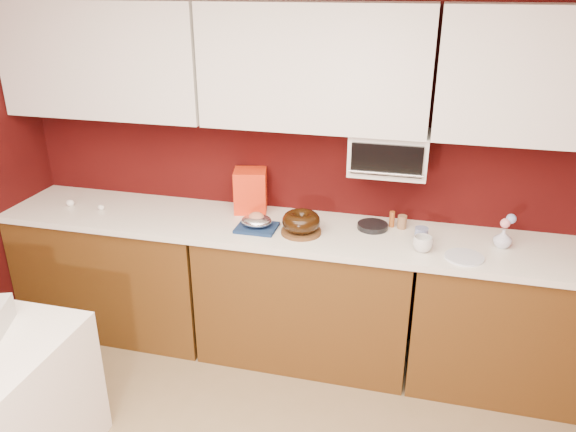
% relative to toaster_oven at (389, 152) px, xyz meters
% --- Properties ---
extents(wall_back, '(4.00, 0.02, 2.50)m').
position_rel_toaster_oven_xyz_m(wall_back, '(-0.45, 0.15, -0.12)').
color(wall_back, '#380807').
rests_on(wall_back, floor).
extents(base_cabinet_left, '(1.31, 0.58, 0.86)m').
position_rel_toaster_oven_xyz_m(base_cabinet_left, '(-1.78, -0.17, -0.95)').
color(base_cabinet_left, '#553311').
rests_on(base_cabinet_left, floor).
extents(base_cabinet_center, '(1.31, 0.58, 0.86)m').
position_rel_toaster_oven_xyz_m(base_cabinet_center, '(-0.45, -0.17, -0.95)').
color(base_cabinet_center, '#553311').
rests_on(base_cabinet_center, floor).
extents(base_cabinet_right, '(1.31, 0.58, 0.86)m').
position_rel_toaster_oven_xyz_m(base_cabinet_right, '(0.88, -0.17, -0.95)').
color(base_cabinet_right, '#553311').
rests_on(base_cabinet_right, floor).
extents(countertop, '(4.00, 0.62, 0.04)m').
position_rel_toaster_oven_xyz_m(countertop, '(-0.45, -0.17, -0.49)').
color(countertop, white).
rests_on(countertop, base_cabinet_center).
extents(upper_cabinet_left, '(1.31, 0.33, 0.70)m').
position_rel_toaster_oven_xyz_m(upper_cabinet_left, '(-1.78, -0.02, 0.48)').
color(upper_cabinet_left, white).
rests_on(upper_cabinet_left, wall_back).
extents(upper_cabinet_center, '(1.31, 0.33, 0.70)m').
position_rel_toaster_oven_xyz_m(upper_cabinet_center, '(-0.45, -0.02, 0.48)').
color(upper_cabinet_center, white).
rests_on(upper_cabinet_center, wall_back).
extents(upper_cabinet_right, '(1.31, 0.33, 0.70)m').
position_rel_toaster_oven_xyz_m(upper_cabinet_right, '(0.88, -0.02, 0.48)').
color(upper_cabinet_right, white).
rests_on(upper_cabinet_right, wall_back).
extents(toaster_oven, '(0.45, 0.30, 0.25)m').
position_rel_toaster_oven_xyz_m(toaster_oven, '(0.00, 0.00, 0.00)').
color(toaster_oven, white).
rests_on(toaster_oven, upper_cabinet_center).
extents(toaster_oven_door, '(0.40, 0.02, 0.18)m').
position_rel_toaster_oven_xyz_m(toaster_oven_door, '(0.00, -0.16, 0.00)').
color(toaster_oven_door, black).
rests_on(toaster_oven_door, toaster_oven).
extents(toaster_oven_handle, '(0.42, 0.02, 0.02)m').
position_rel_toaster_oven_xyz_m(toaster_oven_handle, '(0.00, -0.18, -0.07)').
color(toaster_oven_handle, silver).
rests_on(toaster_oven_handle, toaster_oven).
extents(cake_base, '(0.30, 0.30, 0.02)m').
position_rel_toaster_oven_xyz_m(cake_base, '(-0.47, -0.23, -0.46)').
color(cake_base, brown).
rests_on(cake_base, countertop).
extents(bundt_cake, '(0.28, 0.28, 0.09)m').
position_rel_toaster_oven_xyz_m(bundt_cake, '(-0.47, -0.23, -0.39)').
color(bundt_cake, black).
rests_on(bundt_cake, cake_base).
extents(navy_towel, '(0.24, 0.21, 0.02)m').
position_rel_toaster_oven_xyz_m(navy_towel, '(-0.75, -0.24, -0.47)').
color(navy_towel, navy).
rests_on(navy_towel, countertop).
extents(foil_ham_nest, '(0.22, 0.20, 0.07)m').
position_rel_toaster_oven_xyz_m(foil_ham_nest, '(-0.75, -0.24, -0.42)').
color(foil_ham_nest, white).
rests_on(foil_ham_nest, navy_towel).
extents(roasted_ham, '(0.11, 0.10, 0.06)m').
position_rel_toaster_oven_xyz_m(roasted_ham, '(-0.75, -0.24, -0.40)').
color(roasted_ham, tan).
rests_on(roasted_ham, foil_ham_nest).
extents(pandoro_box, '(0.24, 0.23, 0.28)m').
position_rel_toaster_oven_xyz_m(pandoro_box, '(-0.88, 0.04, -0.33)').
color(pandoro_box, red).
rests_on(pandoro_box, countertop).
extents(dark_pan, '(0.23, 0.23, 0.03)m').
position_rel_toaster_oven_xyz_m(dark_pan, '(-0.06, -0.05, -0.46)').
color(dark_pan, black).
rests_on(dark_pan, countertop).
extents(coffee_mug, '(0.14, 0.14, 0.11)m').
position_rel_toaster_oven_xyz_m(coffee_mug, '(0.24, -0.29, -0.42)').
color(coffee_mug, silver).
rests_on(coffee_mug, countertop).
extents(blue_jar, '(0.10, 0.10, 0.09)m').
position_rel_toaster_oven_xyz_m(blue_jar, '(0.23, -0.18, -0.43)').
color(blue_jar, navy).
rests_on(blue_jar, countertop).
extents(flower_vase, '(0.09, 0.09, 0.12)m').
position_rel_toaster_oven_xyz_m(flower_vase, '(0.68, -0.13, -0.41)').
color(flower_vase, silver).
rests_on(flower_vase, countertop).
extents(flower_pink, '(0.05, 0.05, 0.05)m').
position_rel_toaster_oven_xyz_m(flower_pink, '(0.68, -0.13, -0.33)').
color(flower_pink, pink).
rests_on(flower_pink, flower_vase).
extents(flower_blue, '(0.06, 0.06, 0.06)m').
position_rel_toaster_oven_xyz_m(flower_blue, '(0.71, -0.11, -0.30)').
color(flower_blue, '#7F94CC').
rests_on(flower_blue, flower_vase).
extents(china_plate, '(0.26, 0.26, 0.01)m').
position_rel_toaster_oven_xyz_m(china_plate, '(0.47, -0.32, -0.47)').
color(china_plate, silver).
rests_on(china_plate, countertop).
extents(amber_bottle, '(0.03, 0.03, 0.10)m').
position_rel_toaster_oven_xyz_m(amber_bottle, '(0.05, 0.01, -0.43)').
color(amber_bottle, brown).
rests_on(amber_bottle, countertop).
extents(paper_cup, '(0.07, 0.07, 0.08)m').
position_rel_toaster_oven_xyz_m(paper_cup, '(0.11, -0.00, -0.43)').
color(paper_cup, brown).
rests_on(paper_cup, countertop).
extents(egg_left, '(0.07, 0.07, 0.05)m').
position_rel_toaster_oven_xyz_m(egg_left, '(-2.08, -0.19, -0.45)').
color(egg_left, white).
rests_on(egg_left, countertop).
extents(egg_right, '(0.06, 0.05, 0.04)m').
position_rel_toaster_oven_xyz_m(egg_right, '(-1.84, -0.20, -0.46)').
color(egg_right, white).
rests_on(egg_right, countertop).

